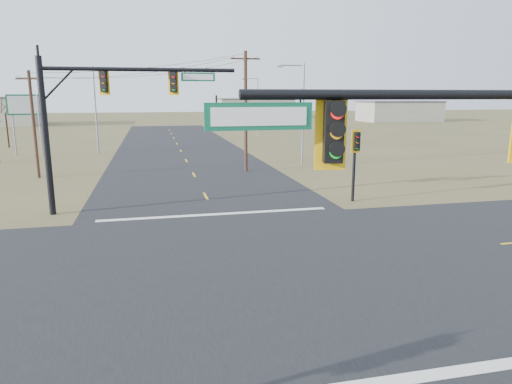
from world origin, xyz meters
TOP-DOWN VIEW (x-y plane):
  - ground at (0.00, 0.00)m, footprint 320.00×320.00m
  - road_ew at (0.00, 0.00)m, footprint 160.00×14.00m
  - road_ns at (0.00, 0.00)m, footprint 14.00×160.00m
  - stop_bar_far at (0.00, 7.50)m, footprint 12.00×0.40m
  - mast_arm_far at (-5.55, 9.52)m, footprint 9.91×0.57m
  - pedestal_signal_ne at (8.34, 8.73)m, footprint 0.58×0.50m
  - utility_pole_near at (4.37, 20.96)m, footprint 2.33×0.28m
  - utility_pole_far at (-11.58, 21.38)m, footprint 1.92×0.45m
  - highway_sign at (-15.57, 35.70)m, footprint 3.26×0.77m
  - streetlight_a at (9.93, 23.65)m, footprint 2.48×0.33m
  - streetlight_b at (12.06, 50.83)m, footprint 2.43×0.32m
  - streetlight_c at (-8.47, 35.09)m, footprint 2.52×0.27m
  - bare_tree_b at (-19.83, 44.19)m, footprint 2.64×2.64m
  - bare_tree_c at (15.70, 33.95)m, footprint 3.33×3.33m
  - warehouse_mid at (25.00, 110.00)m, footprint 20.00×12.00m
  - warehouse_right at (55.00, 85.00)m, footprint 18.00×10.00m

SIDE VIEW (x-z plane):
  - ground at x=0.00m, z-range 0.00..0.00m
  - road_ew at x=0.00m, z-range 0.00..0.02m
  - road_ns at x=0.00m, z-range 0.00..0.02m
  - stop_bar_far at x=0.00m, z-range 0.03..0.03m
  - warehouse_right at x=55.00m, z-range 0.00..4.50m
  - warehouse_mid at x=25.00m, z-range 0.00..5.00m
  - pedestal_signal_ne at x=8.34m, z-range 1.00..5.24m
  - utility_pole_far at x=-11.58m, z-range 0.21..8.12m
  - highway_sign at x=-15.57m, z-range 1.28..7.50m
  - bare_tree_c at x=15.70m, z-range 1.70..7.67m
  - streetlight_b at x=12.06m, z-range 0.53..9.23m
  - utility_pole_near at x=4.37m, z-range 0.18..9.73m
  - streetlight_a at x=9.93m, z-range 0.54..9.40m
  - bare_tree_b at x=-19.83m, z-range 1.88..8.17m
  - streetlight_c at x=-8.47m, z-range 0.55..9.59m
  - mast_arm_far at x=-5.55m, z-range 1.72..9.75m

